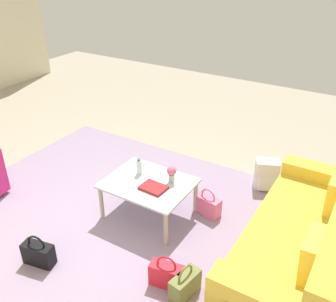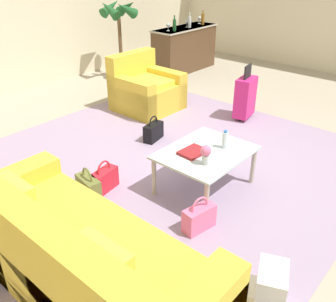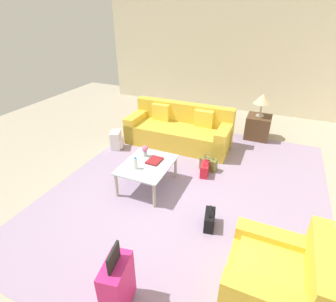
{
  "view_description": "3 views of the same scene",
  "coord_description": "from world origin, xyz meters",
  "px_view_note": "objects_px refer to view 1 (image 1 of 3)",
  "views": [
    {
      "loc": [
        -2.47,
        2.46,
        2.85
      ],
      "look_at": [
        -0.69,
        -0.45,
        0.98
      ],
      "focal_mm": 40.0,
      "sensor_mm": 36.0,
      "label": 1
    },
    {
      "loc": [
        -3.28,
        -2.48,
        2.33
      ],
      "look_at": [
        -0.94,
        -0.44,
        0.67
      ],
      "focal_mm": 40.0,
      "sensor_mm": 36.0,
      "label": 2
    },
    {
      "loc": [
        2.9,
        1.3,
        2.75
      ],
      "look_at": [
        -0.63,
        -0.22,
        0.65
      ],
      "focal_mm": 28.0,
      "sensor_mm": 36.0,
      "label": 3
    }
  ],
  "objects_px": {
    "handbag_red": "(166,275)",
    "handbag_olive": "(185,285)",
    "flower_vase": "(172,173)",
    "coffee_table_book": "(153,188)",
    "water_bottle": "(139,167)",
    "backpack_white": "(266,175)",
    "handbag_black": "(38,253)",
    "couch": "(308,244)",
    "handbag_pink": "(208,205)",
    "coffee_table": "(149,186)"
  },
  "relations": [
    {
      "from": "handbag_red",
      "to": "handbag_olive",
      "type": "relative_size",
      "value": 1.0
    },
    {
      "from": "flower_vase",
      "to": "handbag_olive",
      "type": "relative_size",
      "value": 0.57
    },
    {
      "from": "coffee_table_book",
      "to": "handbag_olive",
      "type": "distance_m",
      "value": 1.16
    },
    {
      "from": "water_bottle",
      "to": "backpack_white",
      "type": "bearing_deg",
      "value": -135.33
    },
    {
      "from": "handbag_black",
      "to": "backpack_white",
      "type": "distance_m",
      "value": 2.95
    },
    {
      "from": "water_bottle",
      "to": "couch",
      "type": "bearing_deg",
      "value": 180.0
    },
    {
      "from": "flower_vase",
      "to": "handbag_black",
      "type": "bearing_deg",
      "value": 62.25
    },
    {
      "from": "handbag_red",
      "to": "handbag_pink",
      "type": "distance_m",
      "value": 1.19
    },
    {
      "from": "handbag_red",
      "to": "handbag_pink",
      "type": "bearing_deg",
      "value": -83.0
    },
    {
      "from": "water_bottle",
      "to": "handbag_olive",
      "type": "bearing_deg",
      "value": 141.22
    },
    {
      "from": "handbag_pink",
      "to": "handbag_black",
      "type": "relative_size",
      "value": 1.0
    },
    {
      "from": "coffee_table_book",
      "to": "backpack_white",
      "type": "relative_size",
      "value": 0.71
    },
    {
      "from": "flower_vase",
      "to": "handbag_olive",
      "type": "distance_m",
      "value": 1.29
    },
    {
      "from": "water_bottle",
      "to": "coffee_table_book",
      "type": "relative_size",
      "value": 0.72
    },
    {
      "from": "coffee_table_book",
      "to": "flower_vase",
      "type": "bearing_deg",
      "value": -110.28
    },
    {
      "from": "handbag_red",
      "to": "handbag_black",
      "type": "bearing_deg",
      "value": 19.28
    },
    {
      "from": "couch",
      "to": "handbag_black",
      "type": "xyz_separation_m",
      "value": [
        2.31,
        1.34,
        -0.17
      ]
    },
    {
      "from": "handbag_red",
      "to": "backpack_white",
      "type": "bearing_deg",
      "value": -97.27
    },
    {
      "from": "water_bottle",
      "to": "handbag_olive",
      "type": "height_order",
      "value": "water_bottle"
    },
    {
      "from": "flower_vase",
      "to": "handbag_red",
      "type": "height_order",
      "value": "flower_vase"
    },
    {
      "from": "flower_vase",
      "to": "handbag_pink",
      "type": "bearing_deg",
      "value": -149.26
    },
    {
      "from": "coffee_table_book",
      "to": "handbag_black",
      "type": "relative_size",
      "value": 0.8
    },
    {
      "from": "handbag_pink",
      "to": "handbag_olive",
      "type": "xyz_separation_m",
      "value": [
        -0.35,
        1.19,
        0.0
      ]
    },
    {
      "from": "coffee_table",
      "to": "backpack_white",
      "type": "distance_m",
      "value": 1.65
    },
    {
      "from": "coffee_table_book",
      "to": "handbag_black",
      "type": "distance_m",
      "value": 1.37
    },
    {
      "from": "handbag_olive",
      "to": "flower_vase",
      "type": "bearing_deg",
      "value": -53.23
    },
    {
      "from": "coffee_table",
      "to": "handbag_black",
      "type": "height_order",
      "value": "coffee_table"
    },
    {
      "from": "couch",
      "to": "water_bottle",
      "type": "distance_m",
      "value": 2.01
    },
    {
      "from": "coffee_table_book",
      "to": "handbag_pink",
      "type": "relative_size",
      "value": 0.8
    },
    {
      "from": "water_bottle",
      "to": "coffee_table_book",
      "type": "distance_m",
      "value": 0.38
    },
    {
      "from": "coffee_table_book",
      "to": "handbag_red",
      "type": "height_order",
      "value": "coffee_table_book"
    },
    {
      "from": "coffee_table_book",
      "to": "backpack_white",
      "type": "xyz_separation_m",
      "value": [
        -0.88,
        -1.37,
        -0.28
      ]
    },
    {
      "from": "water_bottle",
      "to": "coffee_table",
      "type": "bearing_deg",
      "value": 153.43
    },
    {
      "from": "handbag_pink",
      "to": "water_bottle",
      "type": "bearing_deg",
      "value": 18.91
    },
    {
      "from": "flower_vase",
      "to": "handbag_pink",
      "type": "relative_size",
      "value": 0.57
    },
    {
      "from": "handbag_black",
      "to": "coffee_table_book",
      "type": "bearing_deg",
      "value": -118.55
    },
    {
      "from": "backpack_white",
      "to": "handbag_pink",
      "type": "bearing_deg",
      "value": 65.86
    },
    {
      "from": "water_bottle",
      "to": "handbag_black",
      "type": "bearing_deg",
      "value": 76.89
    },
    {
      "from": "flower_vase",
      "to": "coffee_table",
      "type": "bearing_deg",
      "value": 34.29
    },
    {
      "from": "handbag_olive",
      "to": "handbag_black",
      "type": "xyz_separation_m",
      "value": [
        1.46,
        0.42,
        0.0
      ]
    },
    {
      "from": "coffee_table",
      "to": "backpack_white",
      "type": "relative_size",
      "value": 2.46
    },
    {
      "from": "flower_vase",
      "to": "handbag_red",
      "type": "xyz_separation_m",
      "value": [
        -0.52,
        0.96,
        -0.46
      ]
    },
    {
      "from": "water_bottle",
      "to": "handbag_red",
      "type": "height_order",
      "value": "water_bottle"
    },
    {
      "from": "coffee_table",
      "to": "flower_vase",
      "type": "distance_m",
      "value": 0.32
    },
    {
      "from": "coffee_table_book",
      "to": "couch",
      "type": "bearing_deg",
      "value": -170.65
    },
    {
      "from": "couch",
      "to": "handbag_olive",
      "type": "height_order",
      "value": "couch"
    },
    {
      "from": "handbag_pink",
      "to": "couch",
      "type": "bearing_deg",
      "value": 167.3
    },
    {
      "from": "coffee_table",
      "to": "handbag_red",
      "type": "xyz_separation_m",
      "value": [
        -0.74,
        0.81,
        -0.28
      ]
    },
    {
      "from": "flower_vase",
      "to": "couch",
      "type": "bearing_deg",
      "value": 178.18
    },
    {
      "from": "backpack_white",
      "to": "handbag_red",
      "type": "bearing_deg",
      "value": 82.73
    }
  ]
}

